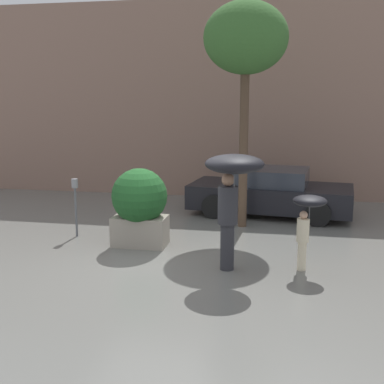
{
  "coord_description": "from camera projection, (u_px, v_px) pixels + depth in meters",
  "views": [
    {
      "loc": [
        2.25,
        -8.49,
        3.03
      ],
      "look_at": [
        0.38,
        1.6,
        1.05
      ],
      "focal_mm": 45.0,
      "sensor_mm": 36.0,
      "label": 1
    }
  ],
  "objects": [
    {
      "name": "planter_box",
      "position": [
        140.0,
        204.0,
        10.0
      ],
      "size": [
        1.16,
        1.16,
        1.64
      ],
      "color": "#9E9384",
      "rests_on": "ground"
    },
    {
      "name": "person_child",
      "position": [
        307.0,
        214.0,
        8.49
      ],
      "size": [
        0.6,
        0.6,
        1.37
      ],
      "rotation": [
        0.0,
        0.0,
        0.25
      ],
      "color": "beige",
      "rests_on": "ground"
    },
    {
      "name": "parked_car_near",
      "position": [
        270.0,
        193.0,
        12.82
      ],
      "size": [
        4.41,
        2.43,
        1.24
      ],
      "rotation": [
        0.0,
        0.0,
        1.44
      ],
      "color": "black",
      "rests_on": "ground"
    },
    {
      "name": "building_facade",
      "position": [
        209.0,
        100.0,
        14.88
      ],
      "size": [
        18.0,
        0.3,
        6.0
      ],
      "color": "#8C6B5B",
      "rests_on": "ground"
    },
    {
      "name": "ground_plane",
      "position": [
        157.0,
        261.0,
        9.18
      ],
      "size": [
        40.0,
        40.0,
        0.0
      ],
      "primitive_type": "plane",
      "color": "slate"
    },
    {
      "name": "street_tree",
      "position": [
        246.0,
        41.0,
        10.87
      ],
      "size": [
        1.93,
        1.93,
        5.22
      ],
      "color": "brown",
      "rests_on": "ground"
    },
    {
      "name": "person_adult",
      "position": [
        232.0,
        181.0,
        8.33
      ],
      "size": [
        1.02,
        1.02,
        2.11
      ],
      "rotation": [
        0.0,
        0.0,
        -0.75
      ],
      "color": "#2D2D33",
      "rests_on": "ground"
    },
    {
      "name": "parking_meter",
      "position": [
        75.0,
        195.0,
        10.65
      ],
      "size": [
        0.14,
        0.14,
        1.31
      ],
      "color": "#595B60",
      "rests_on": "ground"
    }
  ]
}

